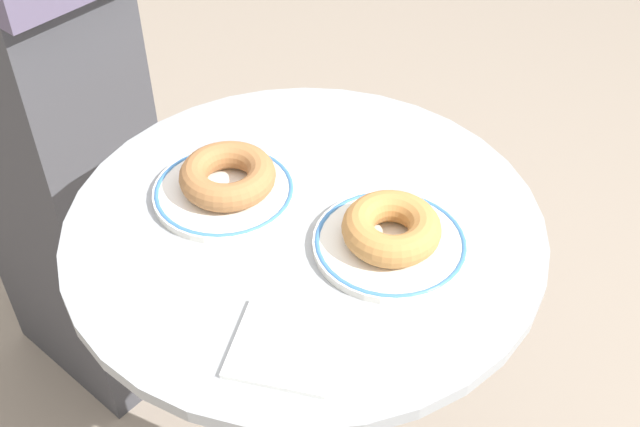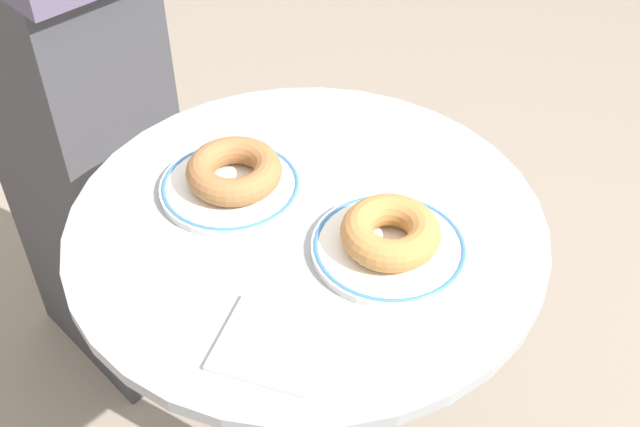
{
  "view_description": "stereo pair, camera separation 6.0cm",
  "coord_description": "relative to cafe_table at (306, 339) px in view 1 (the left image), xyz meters",
  "views": [
    {
      "loc": [
        0.15,
        -0.71,
        1.41
      ],
      "look_at": [
        0.03,
        -0.03,
        0.78
      ],
      "focal_mm": 43.85,
      "sensor_mm": 36.0,
      "label": 1
    },
    {
      "loc": [
        0.21,
        -0.69,
        1.41
      ],
      "look_at": [
        0.03,
        -0.03,
        0.78
      ],
      "focal_mm": 43.85,
      "sensor_mm": 36.0,
      "label": 2
    }
  ],
  "objects": [
    {
      "name": "plate_right",
      "position": [
        0.11,
        -0.03,
        0.24
      ],
      "size": [
        0.19,
        0.19,
        0.01
      ],
      "color": "white",
      "rests_on": "cafe_table"
    },
    {
      "name": "cafe_table",
      "position": [
        0.0,
        0.0,
        0.0
      ],
      "size": [
        0.61,
        0.61,
        0.75
      ],
      "color": "#999EA3",
      "rests_on": "ground"
    },
    {
      "name": "paper_napkin",
      "position": [
        0.02,
        -0.2,
        0.24
      ],
      "size": [
        0.12,
        0.11,
        0.01
      ],
      "primitive_type": "cube",
      "rotation": [
        0.0,
        0.0,
        -0.05
      ],
      "color": "white",
      "rests_on": "cafe_table"
    },
    {
      "name": "plate_left",
      "position": [
        -0.11,
        0.03,
        0.24
      ],
      "size": [
        0.19,
        0.19,
        0.01
      ],
      "color": "white",
      "rests_on": "cafe_table"
    },
    {
      "name": "donut_old_fashioned",
      "position": [
        0.11,
        -0.03,
        0.27
      ],
      "size": [
        0.13,
        0.13,
        0.04
      ],
      "primitive_type": "torus",
      "rotation": [
        0.0,
        0.0,
        3.26
      ],
      "color": "#BC7F42",
      "rests_on": "plate_right"
    },
    {
      "name": "donut_cinnamon",
      "position": [
        -0.11,
        0.03,
        0.27
      ],
      "size": [
        0.14,
        0.14,
        0.04
      ],
      "primitive_type": "torus",
      "rotation": [
        0.0,
        0.0,
        0.18
      ],
      "color": "#A36B3D",
      "rests_on": "plate_left"
    }
  ]
}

